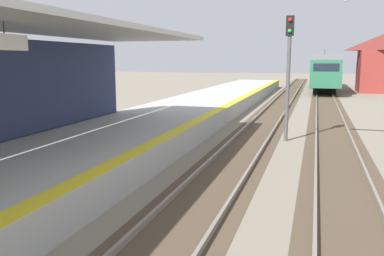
% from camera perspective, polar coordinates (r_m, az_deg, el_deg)
% --- Properties ---
extents(station_platform, '(5.00, 80.00, 0.91)m').
position_cam_1_polar(station_platform, '(13.77, -13.67, -3.08)').
color(station_platform, '#A8A8A3').
rests_on(station_platform, ground).
extents(track_pair_nearest_platform, '(2.34, 120.00, 0.16)m').
position_cam_1_polar(track_pair_nearest_platform, '(16.08, 7.63, -2.53)').
color(track_pair_nearest_platform, '#4C3D2D').
rests_on(track_pair_nearest_platform, ground).
extents(track_pair_middle, '(2.34, 120.00, 0.16)m').
position_cam_1_polar(track_pair_middle, '(15.89, 19.83, -3.17)').
color(track_pair_middle, '#4C3D2D').
rests_on(track_pair_middle, ground).
extents(approaching_train, '(2.93, 19.60, 4.76)m').
position_cam_1_polar(approaching_train, '(48.66, 18.33, 7.74)').
color(approaching_train, '#286647').
rests_on(approaching_train, ground).
extents(rail_signal_post, '(0.32, 0.34, 5.20)m').
position_cam_1_polar(rail_signal_post, '(17.28, 13.58, 8.65)').
color(rail_signal_post, '#4C4C4C').
rests_on(rail_signal_post, ground).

